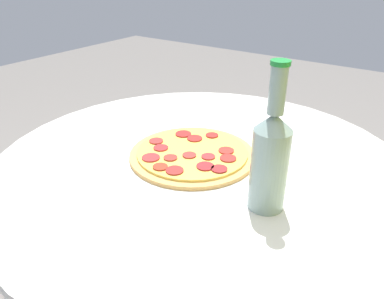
% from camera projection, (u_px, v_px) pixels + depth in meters
% --- Properties ---
extents(table, '(1.01, 1.01, 0.74)m').
position_uv_depth(table, '(200.00, 214.00, 1.00)').
color(table, silver).
rests_on(table, ground_plane).
extents(pizza, '(0.31, 0.31, 0.02)m').
position_uv_depth(pizza, '(192.00, 154.00, 0.93)').
color(pizza, tan).
rests_on(pizza, table).
extents(beer_bottle, '(0.07, 0.07, 0.29)m').
position_uv_depth(beer_bottle, '(270.00, 157.00, 0.70)').
color(beer_bottle, gray).
rests_on(beer_bottle, table).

